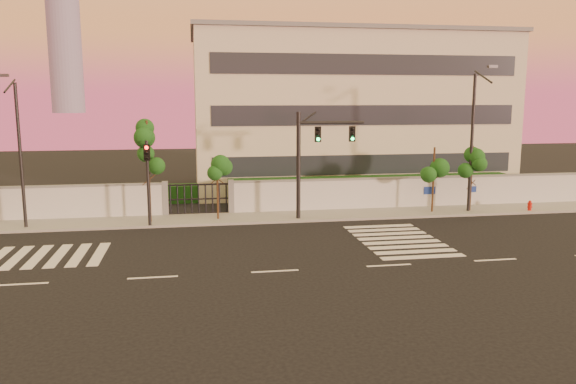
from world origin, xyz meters
name	(u,v)px	position (x,y,z in m)	size (l,w,h in m)	color
ground	(275,271)	(0.00, 0.00, 0.00)	(120.00, 120.00, 0.00)	black
sidewalk	(250,218)	(0.00, 10.50, 0.07)	(60.00, 3.00, 0.15)	gray
perimeter_wall	(249,197)	(0.10, 12.00, 1.07)	(60.00, 0.36, 2.20)	silver
hedge_row	(260,193)	(1.17, 14.74, 0.82)	(41.00, 4.25, 1.80)	#133810
institutional_building	(345,111)	(9.00, 21.99, 6.16)	(24.40, 12.40, 12.25)	beige
road_markings	(231,249)	(-1.58, 3.76, 0.01)	(57.00, 7.62, 0.02)	silver
street_tree_c	(148,148)	(-5.76, 10.15, 4.37)	(1.57, 1.25, 5.95)	#382314
street_tree_d	(218,174)	(-1.88, 10.24, 2.79)	(1.46, 1.16, 3.79)	#382314
street_tree_e	(434,165)	(11.48, 10.15, 3.09)	(1.49, 1.19, 4.19)	#382314
street_tree_f	(472,164)	(14.02, 10.15, 3.12)	(1.35, 1.08, 4.23)	#382314
traffic_signal_main	(312,153)	(3.61, 9.58, 4.04)	(4.05, 0.39, 6.40)	black
traffic_signal_secondary	(148,173)	(-5.75, 9.10, 3.10)	(0.38, 0.36, 4.89)	black
streetlight_west	(19,148)	(-12.48, 9.66, 4.53)	(0.50, 2.01, 8.37)	black
streetlight_east	(474,136)	(13.82, 9.80, 4.89)	(0.54, 2.18, 9.05)	black
fire_hydrant	(530,207)	(17.72, 9.45, 0.39)	(0.31, 0.29, 0.79)	#B8140C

